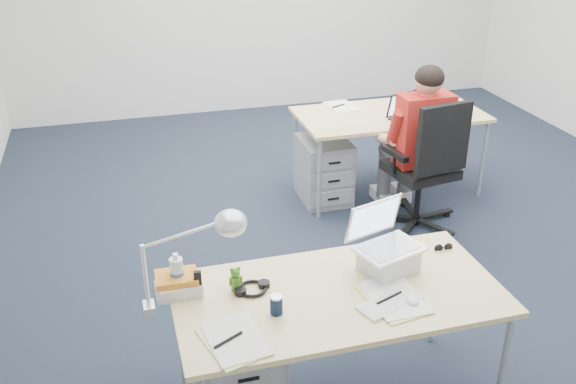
{
  "coord_description": "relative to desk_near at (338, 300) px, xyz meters",
  "views": [
    {
      "loc": [
        -1.84,
        -3.94,
        2.54
      ],
      "look_at": [
        -0.9,
        -0.6,
        0.85
      ],
      "focal_mm": 40.0,
      "sensor_mm": 36.0,
      "label": 1
    }
  ],
  "objects": [
    {
      "name": "headphones",
      "position": [
        -0.4,
        0.13,
        0.06
      ],
      "size": [
        0.22,
        0.19,
        0.03
      ],
      "primitive_type": null,
      "rotation": [
        0.0,
        0.0,
        0.24
      ],
      "color": "black",
      "rests_on": "desk_near"
    },
    {
      "name": "cordless_phone",
      "position": [
        -0.66,
        0.15,
        0.12
      ],
      "size": [
        0.04,
        0.03,
        0.14
      ],
      "primitive_type": "cube",
      "rotation": [
        0.0,
        0.0,
        -0.1
      ],
      "color": "black",
      "rests_on": "desk_near"
    },
    {
      "name": "book_stack",
      "position": [
        -0.75,
        0.21,
        0.1
      ],
      "size": [
        0.26,
        0.23,
        0.1
      ],
      "primitive_type": "cube",
      "rotation": [
        0.0,
        0.0,
        -0.37
      ],
      "color": "silver",
      "rests_on": "desk_near"
    },
    {
      "name": "silver_laptop",
      "position": [
        0.31,
        0.11,
        0.22
      ],
      "size": [
        0.39,
        0.34,
        0.35
      ],
      "primitive_type": null,
      "rotation": [
        0.0,
        0.0,
        0.3
      ],
      "color": "silver",
      "rests_on": "desk_near"
    },
    {
      "name": "papers_left",
      "position": [
        -0.57,
        -0.23,
        0.05
      ],
      "size": [
        0.29,
        0.36,
        0.01
      ],
      "primitive_type": "cube",
      "rotation": [
        0.0,
        0.0,
        0.19
      ],
      "color": "#D8E383",
      "rests_on": "desk_near"
    },
    {
      "name": "bear_figurine",
      "position": [
        -0.48,
        0.15,
        0.11
      ],
      "size": [
        0.08,
        0.07,
        0.13
      ],
      "primitive_type": null,
      "rotation": [
        0.0,
        0.0,
        0.4
      ],
      "color": "#2C6B1C",
      "rests_on": "desk_near"
    },
    {
      "name": "papers_right",
      "position": [
        0.23,
        -0.14,
        0.05
      ],
      "size": [
        0.26,
        0.35,
        0.01
      ],
      "primitive_type": "cube",
      "rotation": [
        0.0,
        0.0,
        0.07
      ],
      "color": "#D8E383",
      "rests_on": "desk_near"
    },
    {
      "name": "sunglasses",
      "position": [
        0.68,
        0.22,
        0.06
      ],
      "size": [
        0.11,
        0.05,
        0.02
      ],
      "primitive_type": null,
      "rotation": [
        0.0,
        0.0,
        -0.05
      ],
      "color": "black",
      "rests_on": "desk_near"
    },
    {
      "name": "room",
      "position": [
        0.9,
        1.5,
        1.03
      ],
      "size": [
        6.02,
        7.02,
        2.8
      ],
      "color": "silver",
      "rests_on": "ground"
    },
    {
      "name": "drawer_pedestal_near",
      "position": [
        -0.49,
        0.09,
        -0.41
      ],
      "size": [
        0.4,
        0.5,
        0.55
      ],
      "primitive_type": "cube",
      "color": "#9B9EA0",
      "rests_on": "ground"
    },
    {
      "name": "can_koozie",
      "position": [
        -0.33,
        -0.08,
        0.09
      ],
      "size": [
        0.07,
        0.07,
        0.1
      ],
      "primitive_type": "cylinder",
      "rotation": [
        0.0,
        0.0,
        -0.19
      ],
      "color": "#12203A",
      "rests_on": "desk_near"
    },
    {
      "name": "desk_near",
      "position": [
        0.0,
        0.0,
        0.0
      ],
      "size": [
        1.6,
        0.8,
        0.73
      ],
      "color": "#D1B978",
      "rests_on": "ground"
    },
    {
      "name": "seated_person",
      "position": [
        1.32,
        1.87,
        -0.03
      ],
      "size": [
        0.41,
        0.72,
        1.31
      ],
      "rotation": [
        0.0,
        0.0,
        0.02
      ],
      "color": "#B52119",
      "rests_on": "ground"
    },
    {
      "name": "desk_lamp",
      "position": [
        -0.75,
        0.06,
        0.3
      ],
      "size": [
        0.47,
        0.24,
        0.51
      ],
      "primitive_type": null,
      "rotation": [
        0.0,
        0.0,
        0.19
      ],
      "color": "silver",
      "rests_on": "desk_near"
    },
    {
      "name": "desk_far",
      "position": [
        1.34,
        2.4,
        0.0
      ],
      "size": [
        1.6,
        0.8,
        0.73
      ],
      "color": "#D1B978",
      "rests_on": "ground"
    },
    {
      "name": "far_cup",
      "position": [
        1.84,
        2.6,
        0.1
      ],
      "size": [
        0.08,
        0.08,
        0.1
      ],
      "primitive_type": "cylinder",
      "rotation": [
        0.0,
        0.0,
        -0.2
      ],
      "color": "white",
      "rests_on": "desk_far"
    },
    {
      "name": "floor",
      "position": [
        0.9,
        1.5,
        -0.68
      ],
      "size": [
        7.0,
        7.0,
        0.0
      ],
      "primitive_type": "plane",
      "color": "#19212D",
      "rests_on": "ground"
    },
    {
      "name": "wireless_keyboard",
      "position": [
        0.2,
        -0.16,
        0.05
      ],
      "size": [
        0.35,
        0.23,
        0.02
      ],
      "primitive_type": "cube",
      "rotation": [
        0.0,
        0.0,
        0.34
      ],
      "color": "white",
      "rests_on": "desk_near"
    },
    {
      "name": "office_chair",
      "position": [
        1.32,
        1.69,
        -0.37
      ],
      "size": [
        0.79,
        0.79,
        1.09
      ],
      "rotation": [
        0.0,
        0.0,
        0.16
      ],
      "color": "black",
      "rests_on": "ground"
    },
    {
      "name": "dark_laptop",
      "position": [
        1.44,
        2.2,
        0.16
      ],
      "size": [
        0.4,
        0.39,
        0.23
      ],
      "primitive_type": null,
      "rotation": [
        0.0,
        0.0,
        0.35
      ],
      "color": "black",
      "rests_on": "desk_far"
    },
    {
      "name": "water_bottle",
      "position": [
        -0.75,
        0.22,
        0.15
      ],
      "size": [
        0.08,
        0.08,
        0.21
      ],
      "primitive_type": "cylinder",
      "rotation": [
        0.0,
        0.0,
        0.21
      ],
      "color": "silver",
      "rests_on": "desk_near"
    },
    {
      "name": "drawer_pedestal_far",
      "position": [
        0.74,
        2.38,
        -0.41
      ],
      "size": [
        0.4,
        0.5,
        0.55
      ],
      "primitive_type": "cube",
      "color": "#9B9EA0",
      "rests_on": "ground"
    },
    {
      "name": "far_papers",
      "position": [
        0.98,
        2.66,
        0.05
      ],
      "size": [
        0.27,
        0.35,
        0.01
      ],
      "primitive_type": "cube",
      "rotation": [
        0.0,
        0.0,
        0.14
      ],
      "color": "white",
      "rests_on": "desk_far"
    },
    {
      "name": "computer_mouse",
      "position": [
        0.3,
        -0.18,
        0.06
      ],
      "size": [
        0.07,
        0.1,
        0.03
      ],
      "primitive_type": "ellipsoid",
      "rotation": [
        0.0,
        0.0,
        -0.09
      ],
      "color": "white",
      "rests_on": "desk_near"
    }
  ]
}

